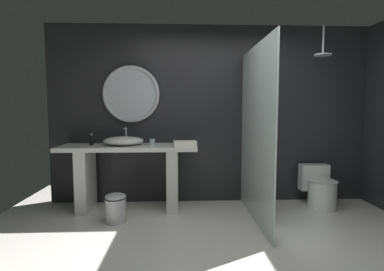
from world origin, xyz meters
name	(u,v)px	position (x,y,z in m)	size (l,w,h in m)	color
ground_plane	(236,264)	(0.00, 0.00, 0.00)	(5.76, 5.76, 0.00)	silver
back_wall_panel	(213,115)	(0.00, 1.90, 1.30)	(4.80, 0.10, 2.60)	#232326
vanity_counter	(129,169)	(-1.19, 1.53, 0.56)	(1.85, 0.59, 0.89)	silver
vessel_sink	(123,141)	(-1.27, 1.55, 0.95)	(0.55, 0.45, 0.23)	white
tumbler_cup	(152,142)	(-0.87, 1.52, 0.94)	(0.07, 0.07, 0.09)	silver
soap_dispenser	(92,140)	(-1.70, 1.56, 0.96)	(0.06, 0.06, 0.16)	black
round_wall_mirror	(131,94)	(-1.19, 1.81, 1.60)	(0.82, 0.05, 0.82)	#B7B7BC
shower_glass_panel	(256,134)	(0.44, 1.08, 1.08)	(0.02, 1.55, 2.16)	silver
rain_shower_head	(323,52)	(1.44, 1.47, 2.15)	(0.23, 0.23, 0.40)	#B7B7BC
toilet	(319,188)	(1.49, 1.52, 0.26)	(0.41, 0.58, 0.57)	white
waste_bin	(116,208)	(-1.28, 1.05, 0.18)	(0.25, 0.25, 0.36)	#B7B7BC
folded_hand_towel	(185,144)	(-0.43, 1.34, 0.93)	(0.29, 0.18, 0.08)	silver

